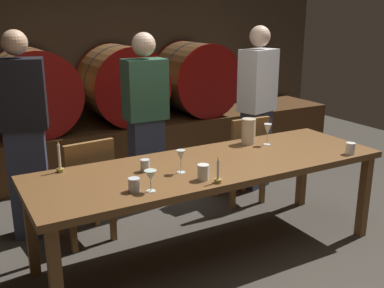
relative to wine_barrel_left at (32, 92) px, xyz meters
The scene contains 22 objects.
ground_plane 2.98m from the wine_barrel_left, 68.90° to the right, with size 8.48×8.48×0.00m, color #3F3A33.
back_wall 1.20m from the wine_barrel_left, 28.60° to the left, with size 6.52×0.24×2.66m, color #473A2D.
barrel_shelf 1.24m from the wine_barrel_left, ahead, with size 5.87×0.90×0.54m, color #4C2D16.
wine_barrel_left is the anchor object (origin of this frame).
wine_barrel_center 1.03m from the wine_barrel_left, ahead, with size 0.93×0.79×0.93m.
wine_barrel_right 2.04m from the wine_barrel_left, ahead, with size 0.93×0.79×0.93m.
dining_table 2.53m from the wine_barrel_left, 70.96° to the right, with size 2.69×0.86×0.75m.
chair_left 1.79m from the wine_barrel_left, 88.37° to the right, with size 0.44×0.44×0.88m.
chair_right 2.38m from the wine_barrel_left, 46.10° to the right, with size 0.42×0.42×0.88m.
guest_left 1.41m from the wine_barrel_left, 103.46° to the right, with size 0.43×0.33×1.70m.
guest_center 1.51m from the wine_barrel_left, 59.26° to the right, with size 0.39×0.25×1.66m.
guest_right 2.42m from the wine_barrel_left, 34.91° to the right, with size 0.43×0.34×1.70m.
candle_left 2.04m from the wine_barrel_left, 95.96° to the right, with size 0.05×0.05×0.22m.
candle_right 2.82m from the wine_barrel_left, 76.89° to the right, with size 0.05×0.05×0.18m.
pitcher 2.49m from the wine_barrel_left, 57.00° to the right, with size 0.12×0.12×0.22m.
wine_glass_left 2.67m from the wine_barrel_left, 85.81° to the right, with size 0.08×0.08×0.14m.
wine_glass_center 2.50m from the wine_barrel_left, 78.04° to the right, with size 0.06×0.06×0.16m.
wine_glass_right 2.65m from the wine_barrel_left, 56.17° to the right, with size 0.07×0.07×0.18m.
cup_far_left 2.61m from the wine_barrel_left, 87.70° to the right, with size 0.07×0.07×0.09m, color silver.
cup_center_left 2.33m from the wine_barrel_left, 82.27° to the right, with size 0.07×0.07×0.09m, color silver.
cup_center_right 2.71m from the wine_barrel_left, 77.58° to the right, with size 0.08×0.08×0.11m, color white.
cup_far_right 3.32m from the wine_barrel_left, 55.39° to the right, with size 0.07×0.07×0.09m, color white.
Camera 1 is at (-1.88, -2.45, 1.83)m, focal length 42.18 mm.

